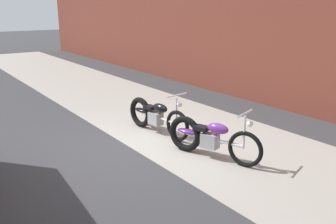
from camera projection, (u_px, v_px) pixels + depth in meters
The scene contains 4 objects.
ground_plane at pixel (132, 148), 7.56m from camera, with size 80.00×80.00×0.00m, color #38383A.
sidewalk_slab at pixel (197, 132), 8.53m from camera, with size 36.00×3.50×0.01m, color #9E998E.
motorcycle_black at pixel (153, 115), 8.46m from camera, with size 2.00×0.58×1.03m.
motorcycle_purple at pixel (207, 137), 7.05m from camera, with size 1.93×0.86×1.03m.
Camera 1 is at (6.18, -3.48, 2.82)m, focal length 39.23 mm.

